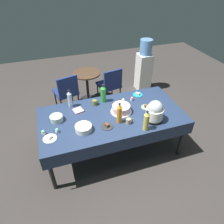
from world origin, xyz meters
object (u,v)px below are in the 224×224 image
Objects in this scene: coffee_mug_olive at (95,103)px; water_cooler at (144,67)px; soda_bottle_orange_juice at (119,114)px; frosted_layer_cake at (121,109)px; cupcake_rose at (57,130)px; soda_bottle_lime_soda at (103,94)px; maroon_chair_right at (110,84)px; potluck_table at (112,118)px; dessert_plate_charcoal at (107,126)px; cupcake_berry at (43,132)px; cupcake_lemon at (132,99)px; coffee_mug_tan at (129,121)px; soda_bottle_water at (70,99)px; slow_cooker at (155,112)px; round_cafe_table at (87,82)px; soda_bottle_ginger_ale at (146,121)px; ceramic_snack_bowl at (83,128)px; cupcake_cocoa at (123,100)px; dessert_plate_white at (50,138)px; dessert_plate_teal at (138,94)px; dessert_plate_sage at (146,107)px; glass_salad_bowl at (56,118)px; maroon_chair_left at (67,91)px.

water_cooler is (1.56, 1.39, -0.20)m from coffee_mug_olive.
frosted_layer_cake is at bearing 62.75° from soda_bottle_orange_juice.
soda_bottle_lime_soda is at bearing 33.08° from cupcake_rose.
potluck_table is at bearing -106.80° from maroon_chair_right.
dessert_plate_charcoal is 0.87m from cupcake_berry.
frosted_layer_cake reaches higher than coffee_mug_olive.
cupcake_lemon is 1.34m from cupcake_rose.
potluck_table is 0.33m from coffee_mug_tan.
water_cooler is at bearing 54.26° from frosted_layer_cake.
soda_bottle_water is 2.36m from water_cooler.
water_cooler reaches higher than slow_cooker.
round_cafe_table is at bearing 97.53° from frosted_layer_cake.
potluck_table is 12.37× the size of dessert_plate_charcoal.
cupcake_berry is at bearing 171.77° from dessert_plate_charcoal.
coffee_mug_olive is at bearing 92.72° from dessert_plate_charcoal.
soda_bottle_ginger_ale is at bearing -14.29° from cupcake_berry.
cupcake_cocoa is at bearing 31.82° from ceramic_snack_bowl.
soda_bottle_water reaches higher than maroon_chair_right.
cupcake_lemon is at bearing 27.48° from ceramic_snack_bowl.
dessert_plate_white is at bearing -166.79° from frosted_layer_cake.
cupcake_lemon is 0.21× the size of soda_bottle_ginger_ale.
dessert_plate_teal is (0.76, 0.64, -0.00)m from dessert_plate_charcoal.
frosted_layer_cake reaches higher than dessert_plate_sage.
maroon_chair_right is (0.60, 1.03, -0.30)m from coffee_mug_olive.
cupcake_cocoa reaches higher than dessert_plate_sage.
water_cooler is at bearing 64.93° from dessert_plate_sage.
ceramic_snack_bowl reaches higher than dessert_plate_sage.
soda_bottle_lime_soda is 0.25× the size of water_cooler.
cupcake_rose reaches higher than dessert_plate_charcoal.
cupcake_berry is 0.95m from coffee_mug_olive.
maroon_chair_left reaches higher than glass_salad_bowl.
slow_cooker reaches higher than round_cafe_table.
maroon_chair_left is (0.31, 1.51, -0.29)m from cupcake_rose.
cupcake_lemon is 0.08× the size of maroon_chair_left.
dessert_plate_charcoal is (0.33, -0.03, -0.03)m from ceramic_snack_bowl.
cupcake_lemon is (1.39, 0.50, 0.02)m from dessert_plate_white.
ceramic_snack_bowl is 1.26× the size of dessert_plate_white.
glass_salad_bowl is at bearing 153.23° from soda_bottle_ginger_ale.
cupcake_rose is at bearing -116.07° from soda_bottle_water.
potluck_table is at bearing -171.48° from frosted_layer_cake.
water_cooler reaches higher than maroon_chair_left.
cupcake_berry is 1.99m from round_cafe_table.
cupcake_lemon is at bearing -88.60° from maroon_chair_right.
ceramic_snack_bowl is (0.33, -0.34, 0.00)m from glass_salad_bowl.
maroon_chair_right is (-0.16, 1.36, -0.27)m from dessert_plate_sage.
dessert_plate_white is at bearing 177.03° from slow_cooker.
maroon_chair_left is (0.03, 0.95, -0.40)m from soda_bottle_water.
ceramic_snack_bowl reaches higher than dessert_plate_charcoal.
frosted_layer_cake is 0.52m from slow_cooker.
potluck_table is at bearing 102.09° from soda_bottle_orange_juice.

